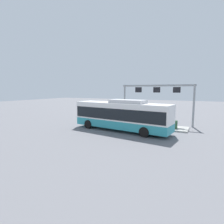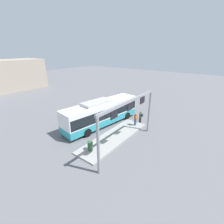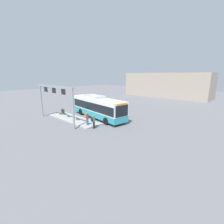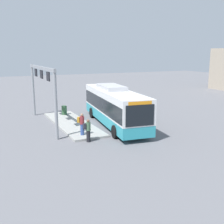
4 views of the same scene
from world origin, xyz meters
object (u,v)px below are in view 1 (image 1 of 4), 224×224
Objects in this scene: person_boarding at (109,116)px; trash_bin at (175,125)px; person_waiting_near at (118,116)px; bus_main at (121,114)px.

person_boarding reaches higher than trash_bin.
trash_bin is (-8.86, 0.82, -0.28)m from person_boarding.
person_waiting_near is at bearing 98.06° from person_boarding.
bus_main reaches higher than person_boarding.
person_boarding is 1.00× the size of person_waiting_near.
trash_bin is (-7.51, 0.80, -0.44)m from person_waiting_near.
bus_main is at bearing 62.85° from person_waiting_near.
bus_main reaches higher than person_waiting_near.
person_waiting_near is 7.57m from trash_bin.
bus_main is 5.29m from person_boarding.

